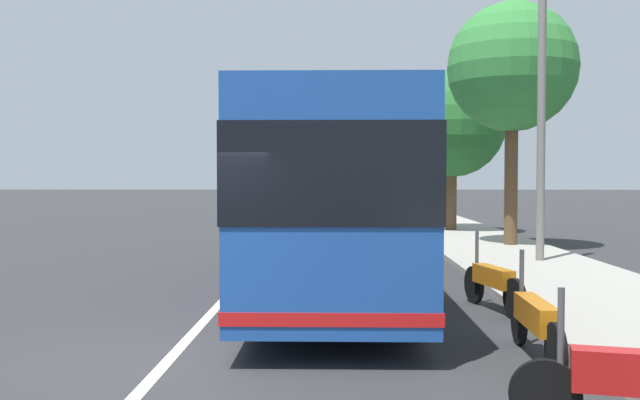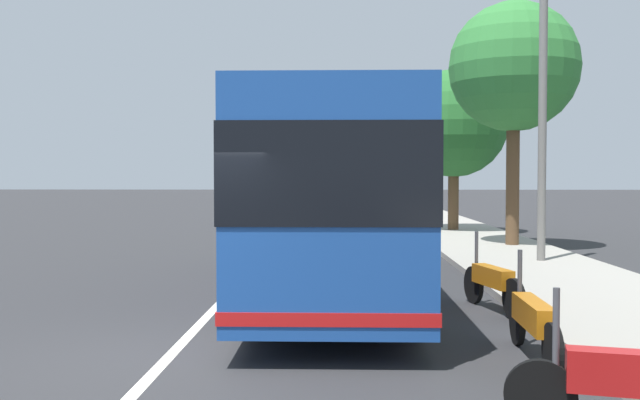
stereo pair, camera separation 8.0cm
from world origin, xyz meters
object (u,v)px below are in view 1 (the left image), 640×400
Objects in this scene: car_ahead_same_lane at (345,202)px; roadside_tree_mid_block at (512,68)px; roadside_tree_far_block at (452,124)px; motorcycle_mid_row at (493,283)px; coach_bus at (333,192)px; car_behind_bus at (340,212)px; utility_pole at (542,87)px; motorcycle_angled at (535,322)px.

car_ahead_same_lane is 0.59× the size of roadside_tree_mid_block.
roadside_tree_mid_block reaches higher than roadside_tree_far_block.
car_ahead_same_lane is (28.71, 2.07, 0.29)m from motorcycle_mid_row.
motorcycle_mid_row is (-1.98, -2.65, -1.46)m from coach_bus.
roadside_tree_far_block is at bearing -20.60° from motorcycle_mid_row.
car_behind_bus is 11.12m from roadside_tree_mid_block.
coach_bus is 1.77× the size of roadside_tree_far_block.
car_ahead_same_lane is at bearing -3.60° from car_behind_bus.
utility_pole reaches higher than car_behind_bus.
utility_pole is (9.04, -2.69, 3.96)m from motorcycle_angled.
roadside_tree_far_block reaches higher than car_ahead_same_lane.
car_ahead_same_lane is 10.21m from car_behind_bus.
motorcycle_mid_row is 18.67m from car_behind_bus.
motorcycle_angled is 31.92m from car_ahead_same_lane.
roadside_tree_mid_block reaches higher than coach_bus.
utility_pole is (-12.62, -4.91, 3.73)m from car_behind_bus.
coach_bus is 6.93m from utility_pole.
coach_bus reaches higher than motorcycle_mid_row.
coach_bus is 1.28× the size of utility_pole.
utility_pole is (-4.06, 0.28, -1.09)m from roadside_tree_mid_block.
motorcycle_mid_row is at bearing -1.89° from motorcycle_angled.
car_behind_bus is at bearing -0.83° from coach_bus.
motorcycle_angled is 0.54× the size of car_behind_bus.
utility_pole reaches higher than motorcycle_mid_row.
roadside_tree_mid_block is (9.95, -2.77, 5.06)m from motorcycle_mid_row.
motorcycle_angled is at bearing 162.74° from motorcycle_mid_row.
motorcycle_angled is at bearing 163.43° from utility_pole.
car_ahead_same_lane is at bearing 17.44° from roadside_tree_far_block.
roadside_tree_far_block is at bearing -18.26° from coach_bus.
car_ahead_same_lane is 1.00× the size of car_behind_bus.
car_ahead_same_lane reaches higher than car_behind_bus.
roadside_tree_mid_block reaches higher than motorcycle_angled.
roadside_tree_far_block is (5.99, 0.83, -1.25)m from roadside_tree_mid_block.
car_ahead_same_lane is 0.50× the size of utility_pole.
coach_bus is at bearing 127.21° from utility_pole.
roadside_tree_mid_block is at bearing -29.23° from motorcycle_mid_row.
coach_bus is 2.57× the size of car_behind_bus.
motorcycle_mid_row is at bearing -174.13° from car_behind_bus.
car_ahead_same_lane is at bearing 5.08° from motorcycle_angled.
roadside_tree_mid_block reaches higher than car_behind_bus.
coach_bus reaches higher than car_ahead_same_lane.
utility_pole reaches higher than roadside_tree_mid_block.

